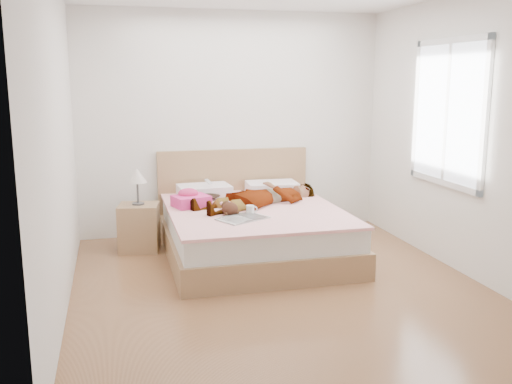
# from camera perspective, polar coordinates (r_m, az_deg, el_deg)

# --- Properties ---
(ground) EXTENTS (4.00, 4.00, 0.00)m
(ground) POSITION_cam_1_polar(r_m,az_deg,el_deg) (5.16, 2.34, -9.46)
(ground) COLOR #532F1A
(ground) RESTS_ON ground
(woman) EXTENTS (1.67, 1.19, 0.22)m
(woman) POSITION_cam_1_polar(r_m,az_deg,el_deg) (6.10, 0.48, -0.14)
(woman) COLOR silver
(woman) RESTS_ON bed
(hair) EXTENTS (0.49, 0.58, 0.08)m
(hair) POSITION_cam_1_polar(r_m,az_deg,el_deg) (6.44, -5.46, -0.20)
(hair) COLOR black
(hair) RESTS_ON bed
(phone) EXTENTS (0.08, 0.11, 0.05)m
(phone) POSITION_cam_1_polar(r_m,az_deg,el_deg) (6.37, -4.79, 1.04)
(phone) COLOR silver
(phone) RESTS_ON bed
(room_shell) EXTENTS (4.00, 4.00, 4.00)m
(room_shell) POSITION_cam_1_polar(r_m,az_deg,el_deg) (5.86, 18.62, 7.50)
(room_shell) COLOR white
(room_shell) RESTS_ON ground
(bed) EXTENTS (1.80, 2.08, 1.00)m
(bed) POSITION_cam_1_polar(r_m,az_deg,el_deg) (6.03, -0.43, -3.62)
(bed) COLOR brown
(bed) RESTS_ON ground
(towel) EXTENTS (0.42, 0.38, 0.19)m
(towel) POSITION_cam_1_polar(r_m,az_deg,el_deg) (6.00, -6.57, -0.72)
(towel) COLOR #E83F86
(towel) RESTS_ON bed
(magazine) EXTENTS (0.55, 0.48, 0.03)m
(magazine) POSITION_cam_1_polar(r_m,az_deg,el_deg) (5.44, -1.33, -2.62)
(magazine) COLOR silver
(magazine) RESTS_ON bed
(coffee_mug) EXTENTS (0.12, 0.08, 0.09)m
(coffee_mug) POSITION_cam_1_polar(r_m,az_deg,el_deg) (5.61, -0.55, -1.80)
(coffee_mug) COLOR white
(coffee_mug) RESTS_ON bed
(plush_toy) EXTENTS (0.18, 0.25, 0.13)m
(plush_toy) POSITION_cam_1_polar(r_m,az_deg,el_deg) (5.58, -2.68, -1.64)
(plush_toy) COLOR #33190E
(plush_toy) RESTS_ON bed
(nightstand) EXTENTS (0.47, 0.44, 0.89)m
(nightstand) POSITION_cam_1_polar(r_m,az_deg,el_deg) (6.26, -11.62, -3.12)
(nightstand) COLOR brown
(nightstand) RESTS_ON ground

